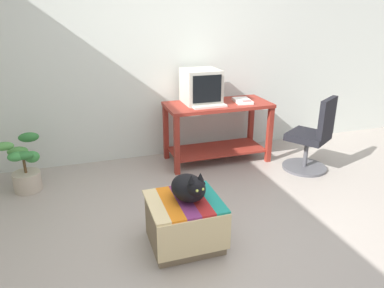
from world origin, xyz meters
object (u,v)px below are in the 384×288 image
Objects in this scene: book at (243,101)px; stapler at (247,102)px; desk at (217,122)px; ottoman_with_blanket at (184,222)px; keyboard at (209,106)px; potted_plant at (24,168)px; office_chair at (312,139)px; tv_monitor at (201,87)px; cat at (189,188)px.

stapler reaches higher than book.
desk reaches higher than ottoman_with_blanket.
potted_plant is at bearing 179.56° from keyboard.
desk is 1.13m from office_chair.
keyboard is 2.10m from potted_plant.
desk is 2.23× the size of ottoman_with_blanket.
desk is 11.51× the size of stapler.
stapler is (0.50, -0.23, -0.18)m from tv_monitor.
book reaches higher than potted_plant.
cat is (-1.16, -1.50, -0.25)m from book.
office_chair is at bearing 26.53° from ottoman_with_blanket.
tv_monitor reaches higher than stapler.
book is at bearing 18.41° from stapler.
tv_monitor is 1.10× the size of cat.
ottoman_with_blanket is 2.06m from office_chair.
potted_plant is at bearing 103.01° from stapler.
book is at bearing -14.87° from tv_monitor.
tv_monitor is 1.08× the size of keyboard.
keyboard is at bearing -57.29° from office_chair.
keyboard is at bearing -161.83° from book.
book is 0.94m from office_chair.
book is at bearing -8.12° from desk.
ottoman_with_blanket is 0.64× the size of office_chair.
tv_monitor is 0.76× the size of ottoman_with_blanket.
tv_monitor reaches higher than ottoman_with_blanket.
cat is at bearing -119.01° from desk.
book is at bearing 10.02° from keyboard.
cat is 0.44× the size of office_chair.
tv_monitor reaches higher than desk.
potted_plant is (-2.51, -0.10, -0.50)m from book.
office_chair reaches higher than desk.
tv_monitor reaches higher than cat.
book reaches higher than ottoman_with_blanket.
stapler is (-0.62, 0.48, 0.37)m from office_chair.
keyboard is at bearing 62.58° from ottoman_with_blanket.
office_chair is at bearing -32.51° from tv_monitor.
cat is at bearing 153.35° from stapler.
tv_monitor is 1.44m from office_chair.
keyboard is (-0.16, -0.13, 0.25)m from desk.
book is 1.91m from cat.
book is 2.00m from ottoman_with_blanket.
stapler is (0.31, -0.14, 0.26)m from desk.
office_chair is at bearing -24.94° from keyboard.
stapler reaches higher than desk.
tv_monitor is at bearing 155.04° from desk.
book is 0.33× the size of office_chair.
office_chair is 8.09× the size of stapler.
desk is 3.23× the size of cat.
tv_monitor reaches higher than keyboard.
ottoman_with_blanket is at bearing -6.50° from office_chair.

